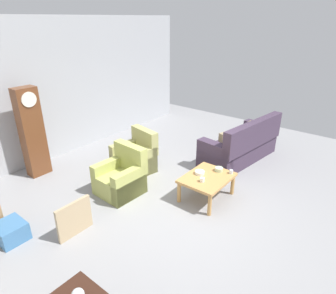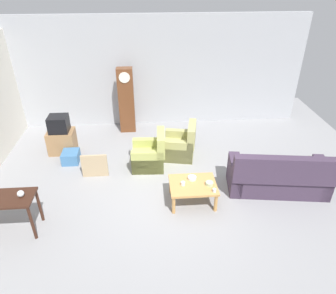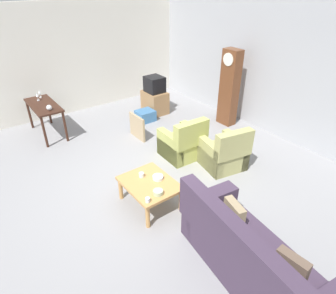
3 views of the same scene
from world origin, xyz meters
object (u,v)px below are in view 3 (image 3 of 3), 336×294
Objects in this scene: tv_stand_cabinet at (155,102)px; bowl_white_stacked at (158,177)px; framed_picture_leaning at (137,127)px; bowl_shallow_green at (158,192)px; glass_dome_cloche at (49,108)px; wine_glass_tall at (40,92)px; cup_white_porcelain at (141,175)px; couch_floral at (249,257)px; armchair_olive_far at (224,154)px; coffee_table_wood at (150,186)px; armchair_olive_near at (183,144)px; wine_glass_mid at (37,96)px; storage_box_blue at (145,116)px; console_table_dark at (44,109)px; grandfather_clock at (229,88)px; cup_blue_rimmed at (148,200)px; tv_crt at (154,84)px.

tv_stand_cabinet is 3.78m from bowl_white_stacked.
framed_picture_leaning is 3.80× the size of bowl_shallow_green.
glass_dome_cloche reaches higher than bowl_shallow_green.
wine_glass_tall is at bearing -174.49° from bowl_shallow_green.
glass_dome_cloche reaches higher than cup_white_porcelain.
armchair_olive_far is (-1.95, 1.58, -0.05)m from couch_floral.
couch_floral reaches higher than coffee_table_wood.
armchair_olive_near is at bearing 14.37° from framed_picture_leaning.
bowl_shallow_green is (-1.58, -0.28, 0.14)m from couch_floral.
bowl_white_stacked is at bearing -178.25° from couch_floral.
coffee_table_wood is at bearing 8.54° from wine_glass_mid.
storage_box_blue is 2.51× the size of bowl_white_stacked.
couch_floral is 6.05m from wine_glass_tall.
coffee_table_wood is 3.66m from console_table_dark.
grandfather_clock is at bearing 110.18° from cup_white_porcelain.
wine_glass_mid reaches higher than armchair_olive_near.
wine_glass_tall is (-0.90, 0.07, 0.07)m from glass_dome_cloche.
bowl_white_stacked is at bearing -22.87° from framed_picture_leaning.
glass_dome_cloche is at bearing -175.75° from cup_blue_rimmed.
bowl_shallow_green is at bearing -24.57° from framed_picture_leaning.
bowl_white_stacked is (1.46, -3.20, -0.47)m from grandfather_clock.
bowl_white_stacked is (3.14, -2.10, -0.34)m from tv_crt.
storage_box_blue is 2.66m from wine_glass_tall.
storage_box_blue is at bearing -178.72° from armchair_olive_far.
grandfather_clock is 3.55m from bowl_white_stacked.
console_table_dark is 3.69m from bowl_white_stacked.
armchair_olive_near is 2.16m from grandfather_clock.
tv_stand_cabinet is 2.87m from glass_dome_cloche.
grandfather_clock is 2.02m from tv_crt.
grandfather_clock reaches higher than tv_crt.
armchair_olive_far is (0.80, 0.40, 0.00)m from armchair_olive_near.
storage_box_blue is (-2.84, 1.75, -0.25)m from coffee_table_wood.
coffee_table_wood is 0.24m from cup_white_porcelain.
tv_stand_cabinet is at bearing 0.00° from tv_crt.
tv_stand_cabinet is at bearing 159.40° from armchair_olive_near.
couch_floral is 4.58× the size of tv_crt.
framed_picture_leaning reaches higher than bowl_white_stacked.
armchair_olive_near is at bearing 128.81° from bowl_shallow_green.
bowl_white_stacked is at bearing 145.32° from bowl_shallow_green.
armchair_olive_near reaches higher than bowl_shallow_green.
console_table_dark is 2.71× the size of tv_crt.
grandfather_clock is at bearing 136.88° from couch_floral.
armchair_olive_far is 3.95m from glass_dome_cloche.
glass_dome_cloche is at bearing -169.86° from cup_white_porcelain.
console_table_dark is at bearing -171.08° from coffee_table_wood.
storage_box_blue is at bearing 162.21° from couch_floral.
armchair_olive_far is at bearing -8.42° from tv_stand_cabinet.
tv_crt reaches higher than wine_glass_tall.
cup_blue_rimmed is 0.37× the size of wine_glass_tall.
console_table_dark is at bearing -108.36° from storage_box_blue.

